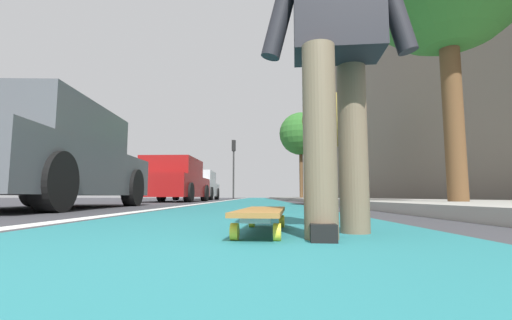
# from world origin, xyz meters

# --- Properties ---
(ground_plane) EXTENTS (80.00, 80.00, 0.00)m
(ground_plane) POSITION_xyz_m (10.00, 0.00, 0.00)
(ground_plane) COLOR #38383D
(bike_lane_paint) EXTENTS (56.00, 2.15, 0.00)m
(bike_lane_paint) POSITION_xyz_m (24.00, 0.00, 0.00)
(bike_lane_paint) COLOR #237075
(bike_lane_paint) RESTS_ON ground
(lane_stripe_white) EXTENTS (52.00, 0.16, 0.01)m
(lane_stripe_white) POSITION_xyz_m (20.00, 1.22, 0.00)
(lane_stripe_white) COLOR silver
(lane_stripe_white) RESTS_ON ground
(sidewalk_curb) EXTENTS (52.00, 3.20, 0.11)m
(sidewalk_curb) POSITION_xyz_m (18.00, -3.19, 0.06)
(sidewalk_curb) COLOR #9E9B93
(sidewalk_curb) RESTS_ON ground
(building_facade) EXTENTS (40.00, 1.20, 12.60)m
(building_facade) POSITION_xyz_m (22.00, -6.34, 6.30)
(building_facade) COLOR slate
(building_facade) RESTS_ON ground
(skateboard) EXTENTS (0.86, 0.28, 0.11)m
(skateboard) POSITION_xyz_m (1.31, -0.18, 0.09)
(skateboard) COLOR yellow
(skateboard) RESTS_ON ground
(skater_person) EXTENTS (0.45, 0.72, 1.64)m
(skater_person) POSITION_xyz_m (1.16, -0.53, 0.94)
(skater_person) COLOR brown
(skater_person) RESTS_ON ground
(parked_car_near) EXTENTS (4.30, 2.09, 1.50)m
(parked_car_near) POSITION_xyz_m (4.62, 2.99, 0.73)
(parked_car_near) COLOR #4C5156
(parked_car_near) RESTS_ON ground
(parked_car_mid) EXTENTS (4.17, 1.99, 1.46)m
(parked_car_mid) POSITION_xyz_m (11.49, 2.74, 0.69)
(parked_car_mid) COLOR maroon
(parked_car_mid) RESTS_ON ground
(parked_car_far) EXTENTS (4.51, 1.92, 1.48)m
(parked_car_far) POSITION_xyz_m (17.81, 3.00, 0.71)
(parked_car_far) COLOR #B7B7BC
(parked_car_far) RESTS_ON ground
(traffic_light) EXTENTS (0.33, 0.28, 4.28)m
(traffic_light) POSITION_xyz_m (24.65, 1.62, 2.96)
(traffic_light) COLOR #2D2D2D
(traffic_light) RESTS_ON ground
(street_tree_mid) EXTENTS (2.04, 2.04, 3.99)m
(street_tree_mid) POSITION_xyz_m (12.09, -2.79, 2.94)
(street_tree_mid) COLOR brown
(street_tree_mid) RESTS_ON ground
(street_tree_far) EXTENTS (2.62, 2.62, 5.35)m
(street_tree_far) POSITION_xyz_m (20.73, -2.79, 4.02)
(street_tree_far) COLOR brown
(street_tree_far) RESTS_ON ground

